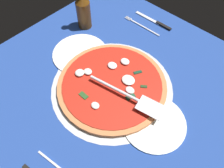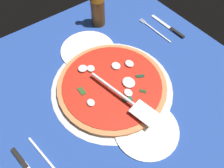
% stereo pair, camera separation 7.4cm
% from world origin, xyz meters
% --- Properties ---
extents(ground_plane, '(0.93, 0.93, 0.01)m').
position_xyz_m(ground_plane, '(0.00, 0.00, -0.00)').
color(ground_plane, navy).
extents(pizza_pan, '(0.43, 0.43, 0.01)m').
position_xyz_m(pizza_pan, '(-0.01, 0.02, 0.00)').
color(pizza_pan, silver).
rests_on(pizza_pan, ground_plane).
extents(dinner_plate_left, '(0.20, 0.20, 0.01)m').
position_xyz_m(dinner_plate_left, '(-0.20, 0.03, 0.01)').
color(dinner_plate_left, white).
rests_on(dinner_plate_left, ground_plane).
extents(dinner_plate_right, '(0.21, 0.21, 0.01)m').
position_xyz_m(dinner_plate_right, '(0.19, -0.01, 0.01)').
color(dinner_plate_right, white).
rests_on(dinner_plate_right, ground_plane).
extents(pizza, '(0.38, 0.38, 0.03)m').
position_xyz_m(pizza, '(-0.01, 0.02, 0.02)').
color(pizza, '#C97745').
rests_on(pizza, pizza_pan).
extents(pizza_server, '(0.27, 0.09, 0.01)m').
position_xyz_m(pizza_server, '(-0.10, 0.03, 0.04)').
color(pizza_server, silver).
rests_on(pizza_server, pizza).
extents(place_setting_near, '(0.20, 0.14, 0.01)m').
position_xyz_m(place_setting_near, '(0.10, -0.34, 0.00)').
color(place_setting_near, white).
rests_on(place_setting_near, ground_plane).
extents(beer_bottle, '(0.06, 0.06, 0.23)m').
position_xyz_m(beer_bottle, '(0.30, -0.14, 0.09)').
color(beer_bottle, '#52300E').
rests_on(beer_bottle, ground_plane).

